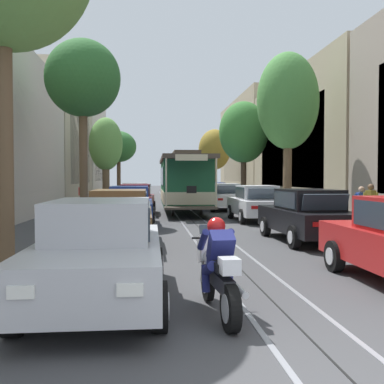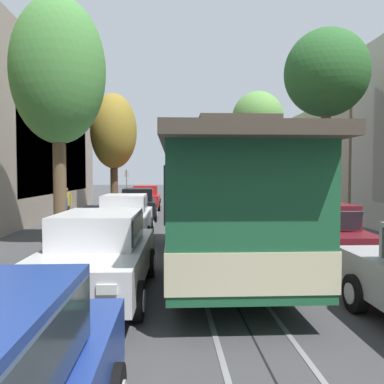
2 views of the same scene
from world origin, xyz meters
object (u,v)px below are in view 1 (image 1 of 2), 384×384
at_px(parked_car_blue_fifth_right, 213,193).
at_px(street_tree_kerb_left_second, 83,80).
at_px(parked_car_white_mid_right, 256,203).
at_px(cable_car_trolley, 184,182).
at_px(pedestrian_on_left_pavement, 371,205).
at_px(parked_car_brown_second_left, 120,217).
at_px(parked_car_blue_mid_left, 130,206).
at_px(parked_car_black_second_right, 307,215).
at_px(pedestrian_on_right_pavement, 361,205).
at_px(street_tree_kerb_left_fourth, 119,147).
at_px(pedestrian_crossing_far, 83,194).
at_px(street_tree_kerb_right_mid, 244,133).
at_px(street_tree_kerb_right_second, 288,102).
at_px(motorcycle_with_rider, 218,269).
at_px(street_tree_kerb_right_fourth, 215,150).
at_px(parked_car_white_fourth_right, 225,197).
at_px(parked_car_silver_fifth_left, 135,195).
at_px(parked_car_maroon_fourth_left, 136,199).
at_px(parked_car_silver_near_left, 100,251).
at_px(street_tree_kerb_left_mid, 106,146).

xyz_separation_m(parked_car_blue_fifth_right, street_tree_kerb_left_second, (-7.24, -12.29, 5.21)).
distance_m(parked_car_white_mid_right, street_tree_kerb_left_second, 9.09).
distance_m(parked_car_white_mid_right, cable_car_trolley, 5.89).
bearing_deg(street_tree_kerb_left_second, pedestrian_on_left_pavement, -20.22).
distance_m(parked_car_brown_second_left, parked_car_blue_mid_left, 5.30).
xyz_separation_m(parked_car_black_second_right, pedestrian_on_right_pavement, (3.14, 2.90, 0.10)).
relative_size(parked_car_brown_second_left, cable_car_trolley, 0.48).
height_order(parked_car_black_second_right, street_tree_kerb_left_fourth, street_tree_kerb_left_fourth).
bearing_deg(street_tree_kerb_left_second, pedestrian_crossing_far, 98.49).
bearing_deg(cable_car_trolley, pedestrian_crossing_far, 143.68).
xyz_separation_m(street_tree_kerb_right_mid, pedestrian_on_left_pavement, (1.00, -16.83, -4.23)).
height_order(pedestrian_on_left_pavement, pedestrian_on_right_pavement, pedestrian_on_left_pavement).
relative_size(street_tree_kerb_right_second, motorcycle_with_rider, 3.97).
bearing_deg(cable_car_trolley, street_tree_kerb_right_fourth, 76.49).
relative_size(parked_car_brown_second_left, parked_car_white_fourth_right, 0.99).
bearing_deg(street_tree_kerb_right_second, street_tree_kerb_left_fourth, 113.29).
bearing_deg(pedestrian_on_right_pavement, parked_car_silver_fifth_left, 124.69).
xyz_separation_m(parked_car_white_fourth_right, motorcycle_with_rider, (-3.49, -19.79, -0.15)).
relative_size(pedestrian_on_left_pavement, pedestrian_crossing_far, 1.06).
relative_size(parked_car_blue_fifth_right, street_tree_kerb_right_mid, 0.59).
height_order(parked_car_blue_mid_left, cable_car_trolley, cable_car_trolley).
height_order(street_tree_kerb_left_second, motorcycle_with_rider, street_tree_kerb_left_second).
bearing_deg(parked_car_blue_fifth_right, parked_car_maroon_fourth_left, -123.40).
distance_m(parked_car_silver_fifth_left, street_tree_kerb_right_fourth, 16.40).
bearing_deg(parked_car_silver_near_left, street_tree_kerb_left_mid, 95.23).
bearing_deg(parked_car_blue_fifth_right, pedestrian_crossing_far, -164.42).
relative_size(parked_car_silver_near_left, street_tree_kerb_right_fourth, 0.66).
bearing_deg(parked_car_white_fourth_right, pedestrian_on_right_pavement, -71.22).
relative_size(parked_car_blue_mid_left, street_tree_kerb_right_mid, 0.58).
xyz_separation_m(parked_car_white_mid_right, motorcycle_with_rider, (-3.75, -13.18, -0.15)).
relative_size(parked_car_silver_near_left, parked_car_blue_mid_left, 1.00).
height_order(street_tree_kerb_left_mid, pedestrian_on_right_pavement, street_tree_kerb_left_mid).
bearing_deg(pedestrian_crossing_far, street_tree_kerb_left_second, -81.51).
xyz_separation_m(parked_car_silver_fifth_left, street_tree_kerb_left_second, (-1.86, -9.46, 5.21)).
height_order(parked_car_white_mid_right, parked_car_white_fourth_right, same).
xyz_separation_m(parked_car_white_mid_right, street_tree_kerb_right_mid, (2.16, 12.68, 4.39)).
bearing_deg(parked_car_white_fourth_right, parked_car_silver_near_left, -105.29).
bearing_deg(parked_car_silver_fifth_left, parked_car_white_fourth_right, -25.94).
bearing_deg(parked_car_white_fourth_right, pedestrian_on_left_pavement, -72.45).
relative_size(parked_car_brown_second_left, street_tree_kerb_right_mid, 0.58).
bearing_deg(parked_car_brown_second_left, street_tree_kerb_right_second, 47.21).
relative_size(parked_car_black_second_right, parked_car_white_mid_right, 1.01).
distance_m(street_tree_kerb_left_fourth, street_tree_kerb_right_mid, 14.49).
distance_m(parked_car_silver_near_left, street_tree_kerb_left_second, 13.37).
distance_m(cable_car_trolley, pedestrian_on_left_pavement, 11.03).
xyz_separation_m(parked_car_blue_mid_left, parked_car_white_fourth_right, (5.23, 7.88, 0.00)).
relative_size(parked_car_black_second_right, cable_car_trolley, 0.48).
bearing_deg(parked_car_silver_near_left, parked_car_blue_mid_left, 90.17).
distance_m(street_tree_kerb_right_mid, pedestrian_on_left_pavement, 17.38).
bearing_deg(pedestrian_on_right_pavement, parked_car_black_second_right, -137.26).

